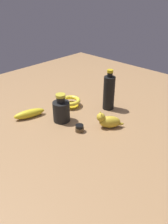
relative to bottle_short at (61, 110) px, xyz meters
name	(u,v)px	position (x,y,z in m)	size (l,w,h in m)	color
ground	(84,118)	(0.10, -0.07, -0.06)	(2.00, 2.00, 0.00)	#936D47
bottle_short	(61,110)	(0.00, 0.00, 0.00)	(0.09, 0.09, 0.16)	black
cat_figurine	(108,121)	(0.12, -0.23, -0.03)	(0.12, 0.12, 0.09)	gold
bottle_tall	(109,92)	(0.29, -0.10, 0.04)	(0.07, 0.07, 0.24)	black
nail_polish_jar	(80,128)	(-0.01, -0.15, -0.05)	(0.04, 0.04, 0.04)	brown
bowl	(71,102)	(0.15, 0.09, -0.03)	(0.12, 0.12, 0.05)	gold
banana	(29,114)	(-0.10, 0.16, -0.04)	(0.17, 0.05, 0.05)	gold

